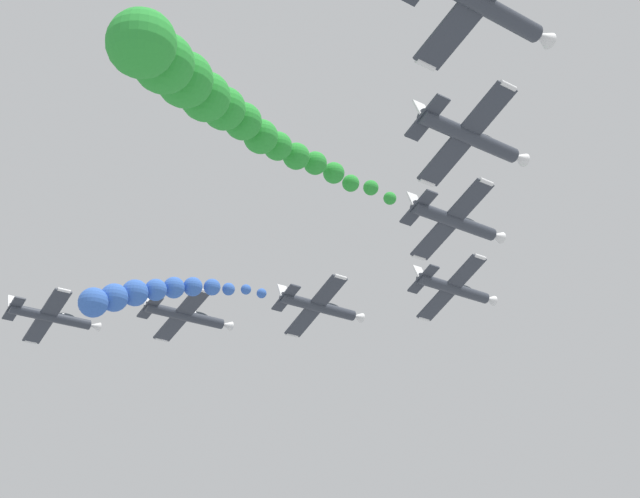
% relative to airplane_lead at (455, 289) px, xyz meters
% --- Properties ---
extents(airplane_lead, '(8.81, 10.35, 4.37)m').
position_rel_airplane_lead_xyz_m(airplane_lead, '(0.00, 0.00, 0.00)').
color(airplane_lead, '#333842').
extents(airplane_left_inner, '(8.86, 10.35, 4.26)m').
position_rel_airplane_lead_xyz_m(airplane_left_inner, '(-10.79, -8.73, -0.59)').
color(airplane_left_inner, '#333842').
extents(smoke_trail_left_inner, '(2.69, 18.78, 6.50)m').
position_rel_airplane_lead_xyz_m(smoke_trail_left_inner, '(-11.17, -28.31, -3.64)').
color(smoke_trail_left_inner, blue).
extents(airplane_right_inner, '(8.90, 10.35, 4.17)m').
position_rel_airplane_lead_xyz_m(airplane_right_inner, '(11.10, -10.61, 0.02)').
color(airplane_right_inner, '#333842').
extents(smoke_trail_right_inner, '(16.79, 30.63, 8.87)m').
position_rel_airplane_lead_xyz_m(smoke_trail_right_inner, '(20.54, -39.44, -4.11)').
color(smoke_trail_right_inner, green).
extents(airplane_left_outer, '(9.21, 10.35, 3.44)m').
position_rel_airplane_lead_xyz_m(airplane_left_outer, '(-21.11, -18.58, -0.65)').
color(airplane_left_outer, '#333842').
extents(airplane_right_outer, '(8.87, 10.35, 4.25)m').
position_rel_airplane_lead_xyz_m(airplane_right_outer, '(21.54, -19.22, 0.06)').
color(airplane_right_outer, '#333842').
extents(airplane_trailing, '(9.02, 10.35, 3.85)m').
position_rel_airplane_lead_xyz_m(airplane_trailing, '(-32.41, -28.93, 0.30)').
color(airplane_trailing, '#333842').
extents(airplane_high_slot, '(9.03, 10.35, 3.83)m').
position_rel_airplane_lead_xyz_m(airplane_high_slot, '(32.63, -29.42, -0.48)').
color(airplane_high_slot, '#333842').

